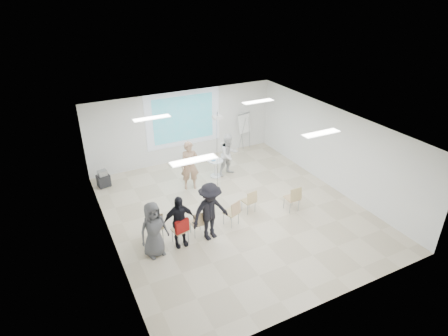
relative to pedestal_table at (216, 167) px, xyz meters
name	(u,v)px	position (x,y,z in m)	size (l,w,h in m)	color
floor	(235,212)	(-0.49, -2.49, -0.45)	(8.00, 9.00, 0.10)	beige
ceiling	(236,125)	(-0.49, -2.49, 2.65)	(8.00, 9.00, 0.10)	white
wall_back	(183,126)	(-0.49, 2.06, 1.10)	(8.00, 0.10, 3.00)	silver
wall_left	(106,202)	(-4.54, -2.49, 1.10)	(0.10, 9.00, 3.00)	silver
wall_right	(334,148)	(3.56, -2.49, 1.10)	(0.10, 9.00, 3.00)	silver
projection_halo	(183,119)	(-0.49, 2.00, 1.45)	(3.20, 0.01, 2.30)	silver
projection_image	(184,119)	(-0.49, 1.98, 1.45)	(2.60, 0.01, 1.90)	teal
pedestal_table	(216,167)	(0.00, 0.00, 0.00)	(0.60, 0.60, 0.72)	white
player_left	(190,163)	(-1.21, -0.38, 0.64)	(0.76, 0.52, 2.09)	tan
player_right	(229,153)	(0.55, -0.05, 0.54)	(0.90, 0.72, 1.88)	silver
controller_left	(191,151)	(-1.03, -0.13, 0.97)	(0.04, 0.11, 0.04)	silver
controller_right	(222,143)	(0.37, 0.20, 0.86)	(0.04, 0.12, 0.04)	white
chair_far_left	(155,225)	(-3.34, -2.87, 0.18)	(0.49, 0.52, 0.99)	tan
chair_left_mid	(181,229)	(-2.70, -3.32, 0.13)	(0.50, 0.53, 0.90)	tan
chair_left_inner	(198,222)	(-2.11, -3.18, 0.10)	(0.41, 0.44, 0.85)	tan
chair_center	(233,211)	(-0.93, -3.18, 0.12)	(0.54, 0.56, 0.88)	tan
chair_right_inner	(250,200)	(-0.09, -2.80, 0.09)	(0.44, 0.46, 0.83)	tan
chair_right_far	(293,197)	(1.24, -3.36, 0.14)	(0.43, 0.47, 0.92)	tan
red_jacket	(182,226)	(-2.72, -3.47, 0.32)	(0.42, 0.10, 0.40)	maroon
laptop	(197,221)	(-2.11, -3.09, 0.05)	(0.31, 0.23, 0.02)	black
audience_left	(179,218)	(-2.75, -3.34, 0.53)	(1.08, 0.65, 1.86)	black
audience_mid	(210,208)	(-1.82, -3.44, 0.64)	(1.35, 0.74, 2.09)	black
audience_outer	(153,227)	(-3.53, -3.42, 0.54)	(0.92, 0.60, 1.88)	#525256
flipchart_easel	(244,123)	(2.25, 1.75, 0.87)	(0.74, 0.57, 1.73)	#979A9F
av_cart	(103,179)	(-4.08, 1.17, -0.10)	(0.50, 0.43, 0.66)	black
ceiling_projector	(217,121)	(-0.39, -1.00, 2.29)	(0.30, 0.25, 3.00)	white
fluor_panel_nw	(152,118)	(-2.49, -0.49, 2.57)	(1.20, 0.30, 0.02)	white
fluor_panel_ne	(258,102)	(1.51, -0.49, 2.57)	(1.20, 0.30, 0.02)	white
fluor_panel_sw	(194,160)	(-2.49, -3.99, 2.57)	(1.20, 0.30, 0.02)	white
fluor_panel_se	(321,133)	(1.51, -3.99, 2.57)	(1.20, 0.30, 0.02)	white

